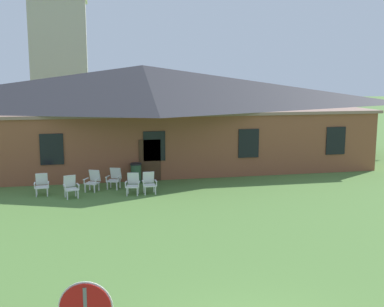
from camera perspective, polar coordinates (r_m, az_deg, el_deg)
The scene contains 9 objects.
brick_building at distance 28.82m, azimuth -5.82°, elevation 4.71°, with size 25.68×10.40×5.84m.
dome_tower at distance 45.76m, azimuth -15.50°, elevation 12.63°, with size 5.18×5.18×17.97m.
lawn_chair_by_porch at distance 22.29m, azimuth -17.44°, elevation -3.48°, with size 0.67×0.70×0.96m.
lawn_chair_near_door at distance 21.52m, azimuth -14.24°, elevation -3.78°, with size 0.74×0.78×0.96m.
lawn_chair_left_end at distance 22.48m, azimuth -11.69°, elevation -3.14°, with size 0.81×0.85×0.96m.
lawn_chair_middle at distance 22.82m, azimuth -9.21°, elevation -2.87°, with size 0.79×0.83×0.96m.
lawn_chair_right_end at distance 21.57m, azimuth -7.05°, elevation -3.54°, with size 0.72×0.76×0.96m.
lawn_chair_far_side at distance 21.69m, azimuth -5.13°, elevation -3.43°, with size 0.66×0.69×0.96m.
trash_bin at distance 23.85m, azimuth -6.68°, elevation -2.29°, with size 0.56×0.56×0.98m.
Camera 1 is at (-2.97, -7.74, 5.28)m, focal length 44.85 mm.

